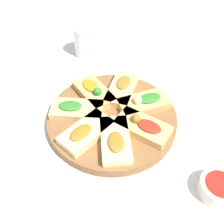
% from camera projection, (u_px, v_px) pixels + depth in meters
% --- Properties ---
extents(ground_plane, '(3.00, 3.00, 0.00)m').
position_uv_depth(ground_plane, '(112.00, 122.00, 0.63)').
color(ground_plane, white).
extents(serving_board, '(0.31, 0.31, 0.02)m').
position_uv_depth(serving_board, '(112.00, 118.00, 0.63)').
color(serving_board, brown).
rests_on(serving_board, ground_plane).
extents(focaccia_slice_0, '(0.13, 0.11, 0.03)m').
position_uv_depth(focaccia_slice_0, '(77.00, 110.00, 0.61)').
color(focaccia_slice_0, '#DBB775').
rests_on(focaccia_slice_0, serving_board).
extents(focaccia_slice_1, '(0.08, 0.13, 0.03)m').
position_uv_depth(focaccia_slice_1, '(86.00, 132.00, 0.57)').
color(focaccia_slice_1, '#E5C689').
rests_on(focaccia_slice_1, serving_board).
extents(focaccia_slice_2, '(0.12, 0.13, 0.03)m').
position_uv_depth(focaccia_slice_2, '(115.00, 140.00, 0.55)').
color(focaccia_slice_2, '#E5C689').
rests_on(focaccia_slice_2, serving_board).
extents(focaccia_slice_3, '(0.12, 0.06, 0.04)m').
position_uv_depth(focaccia_slice_3, '(143.00, 126.00, 0.58)').
color(focaccia_slice_3, tan).
rests_on(focaccia_slice_3, serving_board).
extents(focaccia_slice_4, '(0.12, 0.13, 0.04)m').
position_uv_depth(focaccia_slice_4, '(144.00, 103.00, 0.63)').
color(focaccia_slice_4, tan).
rests_on(focaccia_slice_4, serving_board).
extents(focaccia_slice_5, '(0.09, 0.13, 0.03)m').
position_uv_depth(focaccia_slice_5, '(122.00, 89.00, 0.66)').
color(focaccia_slice_5, '#DBB775').
rests_on(focaccia_slice_5, serving_board).
extents(focaccia_slice_6, '(0.13, 0.10, 0.04)m').
position_uv_depth(focaccia_slice_6, '(94.00, 92.00, 0.66)').
color(focaccia_slice_6, tan).
rests_on(focaccia_slice_6, serving_board).
extents(water_glass, '(0.07, 0.07, 0.09)m').
position_uv_depth(water_glass, '(85.00, 41.00, 0.80)').
color(water_glass, silver).
rests_on(water_glass, ground_plane).
extents(dipping_bowl, '(0.07, 0.07, 0.03)m').
position_uv_depth(dipping_bowl, '(219.00, 188.00, 0.49)').
color(dipping_bowl, silver).
rests_on(dipping_bowl, ground_plane).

